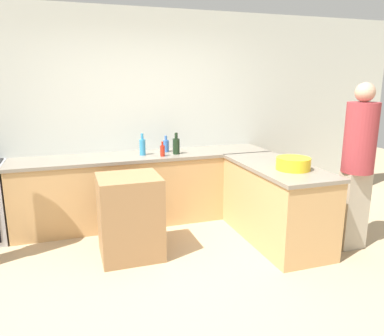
% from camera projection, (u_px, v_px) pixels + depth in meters
% --- Properties ---
extents(ground_plane, '(14.00, 14.00, 0.00)m').
position_uv_depth(ground_plane, '(186.00, 287.00, 3.38)').
color(ground_plane, tan).
extents(wall_back, '(8.00, 0.06, 2.70)m').
position_uv_depth(wall_back, '(139.00, 115.00, 4.96)').
color(wall_back, silver).
rests_on(wall_back, ground_plane).
extents(counter_back, '(3.27, 0.65, 0.89)m').
position_uv_depth(counter_back, '(146.00, 188.00, 4.86)').
color(counter_back, tan).
rests_on(counter_back, ground_plane).
extents(counter_peninsula, '(0.69, 1.51, 0.89)m').
position_uv_depth(counter_peninsula, '(276.00, 203.00, 4.28)').
color(counter_peninsula, tan).
rests_on(counter_peninsula, ground_plane).
extents(island_table, '(0.63, 0.57, 0.87)m').
position_uv_depth(island_table, '(130.00, 217.00, 3.88)').
color(island_table, '#997047').
rests_on(island_table, ground_plane).
extents(mixing_bowl, '(0.36, 0.36, 0.13)m').
position_uv_depth(mixing_bowl, '(293.00, 164.00, 3.96)').
color(mixing_bowl, yellow).
rests_on(mixing_bowl, counter_peninsula).
extents(hot_sauce_bottle, '(0.06, 0.06, 0.19)m').
position_uv_depth(hot_sauce_bottle, '(162.00, 150.00, 4.63)').
color(hot_sauce_bottle, red).
rests_on(hot_sauce_bottle, counter_back).
extents(water_bottle_blue, '(0.08, 0.08, 0.21)m').
position_uv_depth(water_bottle_blue, '(166.00, 145.00, 4.91)').
color(water_bottle_blue, '#386BB7').
rests_on(water_bottle_blue, counter_back).
extents(dish_soap_bottle, '(0.08, 0.08, 0.28)m').
position_uv_depth(dish_soap_bottle, '(142.00, 147.00, 4.69)').
color(dish_soap_bottle, '#338CBF').
rests_on(dish_soap_bottle, counter_back).
extents(wine_bottle_dark, '(0.09, 0.09, 0.27)m').
position_uv_depth(wine_bottle_dark, '(176.00, 146.00, 4.76)').
color(wine_bottle_dark, black).
rests_on(wine_bottle_dark, counter_back).
extents(person_at_peninsula, '(0.33, 0.33, 1.79)m').
position_uv_depth(person_at_peninsula, '(358.00, 161.00, 3.94)').
color(person_at_peninsula, '#ADA38E').
rests_on(person_at_peninsula, ground_plane).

